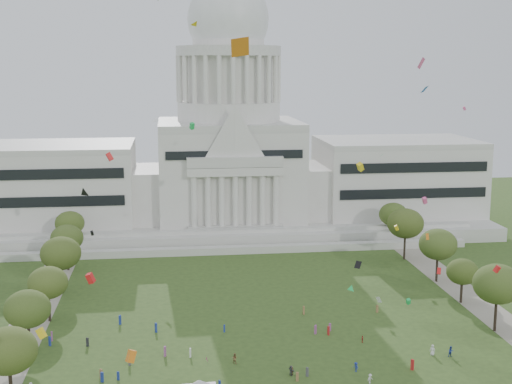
{
  "coord_description": "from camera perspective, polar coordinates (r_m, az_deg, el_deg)",
  "views": [
    {
      "loc": [
        -19.22,
        -109.42,
        52.2
      ],
      "look_at": [
        0.0,
        45.0,
        24.0
      ],
      "focal_mm": 50.0,
      "sensor_mm": 36.0,
      "label": 1
    }
  ],
  "objects": [
    {
      "name": "row_tree_r_6",
      "position": [
        212.56,
        10.93,
        -1.78
      ],
      "size": [
        8.42,
        8.42,
        11.97
      ],
      "color": "black",
      "rests_on": "ground"
    },
    {
      "name": "path_right",
      "position": [
        163.33,
        17.86,
        -8.87
      ],
      "size": [
        8.0,
        160.0,
        0.04
      ],
      "primitive_type": "cube",
      "color": "gray",
      "rests_on": "ground"
    },
    {
      "name": "person_8",
      "position": [
        128.91,
        -1.72,
        -13.16
      ],
      "size": [
        1.09,
        1.0,
        1.91
      ],
      "primitive_type": "imported",
      "rotation": [
        0.0,
        0.0,
        2.54
      ],
      "color": "olive",
      "rests_on": "ground"
    },
    {
      "name": "person_5",
      "position": [
        124.56,
        2.81,
        -14.07
      ],
      "size": [
        1.29,
        1.76,
        1.77
      ],
      "primitive_type": "imported",
      "rotation": [
        0.0,
        0.0,
        2.02
      ],
      "color": "#4C4C51",
      "rests_on": "ground"
    },
    {
      "name": "person_4",
      "position": [
        124.8,
        2.93,
        -14.08
      ],
      "size": [
        0.77,
        1.01,
        1.53
      ],
      "primitive_type": "imported",
      "rotation": [
        0.0,
        0.0,
        4.36
      ],
      "color": "olive",
      "rests_on": "ground"
    },
    {
      "name": "person_2",
      "position": [
        136.08,
        15.33,
        -12.21
      ],
      "size": [
        1.09,
        0.81,
        2.01
      ],
      "primitive_type": "imported",
      "rotation": [
        0.0,
        0.0,
        0.24
      ],
      "color": "navy",
      "rests_on": "ground"
    },
    {
      "name": "ground",
      "position": [
        122.74,
        2.69,
        -14.91
      ],
      "size": [
        400.0,
        400.0,
        0.0
      ],
      "primitive_type": "plane",
      "color": "#324B1D",
      "rests_on": "ground"
    },
    {
      "name": "person_0",
      "position": [
        136.03,
        13.94,
        -12.16
      ],
      "size": [
        1.15,
        1.08,
        1.97
      ],
      "primitive_type": "imported",
      "rotation": [
        0.0,
        0.0,
        5.63
      ],
      "color": "silver",
      "rests_on": "ground"
    },
    {
      "name": "person_10",
      "position": [
        139.32,
        8.51,
        -11.55
      ],
      "size": [
        0.52,
        0.83,
        1.33
      ],
      "primitive_type": "imported",
      "rotation": [
        0.0,
        0.0,
        1.45
      ],
      "color": "#B21E1E",
      "rests_on": "ground"
    },
    {
      "name": "path_left",
      "position": [
        151.62,
        -17.88,
        -10.38
      ],
      "size": [
        8.0,
        160.0,
        0.04
      ],
      "primitive_type": "cube",
      "color": "gray",
      "rests_on": "ground"
    },
    {
      "name": "row_tree_l_1",
      "position": [
        117.56,
        -19.19,
        -11.91
      ],
      "size": [
        8.86,
        8.86,
        12.59
      ],
      "color": "black",
      "rests_on": "ground"
    },
    {
      "name": "capitol",
      "position": [
        225.82,
        -2.15,
        2.65
      ],
      "size": [
        160.0,
        64.5,
        91.3
      ],
      "color": "#BBB9B0",
      "rests_on": "ground"
    },
    {
      "name": "row_tree_r_2",
      "position": [
        148.05,
        18.75,
        -6.99
      ],
      "size": [
        9.55,
        9.55,
        13.58
      ],
      "color": "black",
      "rests_on": "ground"
    },
    {
      "name": "row_tree_l_5",
      "position": [
        187.47,
        -14.89,
        -3.59
      ],
      "size": [
        8.33,
        8.33,
        11.85
      ],
      "color": "black",
      "rests_on": "ground"
    },
    {
      "name": "row_tree_r_5",
      "position": [
        194.88,
        11.87,
        -2.48
      ],
      "size": [
        9.82,
        9.82,
        13.96
      ],
      "color": "black",
      "rests_on": "ground"
    },
    {
      "name": "distant_crowd",
      "position": [
        135.03,
        -4.44,
        -12.1
      ],
      "size": [
        66.68,
        33.11,
        1.95
      ],
      "color": "silver",
      "rests_on": "ground"
    },
    {
      "name": "row_tree_l_2",
      "position": [
        136.5,
        -17.82,
        -8.91
      ],
      "size": [
        8.42,
        8.42,
        11.97
      ],
      "color": "black",
      "rests_on": "ground"
    },
    {
      "name": "row_tree_r_4",
      "position": [
        177.09,
        14.36,
        -4.08
      ],
      "size": [
        9.19,
        9.19,
        13.06
      ],
      "color": "black",
      "rests_on": "ground"
    },
    {
      "name": "person_3",
      "position": [
        126.9,
        7.99,
        -13.7
      ],
      "size": [
        1.07,
        1.25,
        1.72
      ],
      "primitive_type": "imported",
      "rotation": [
        0.0,
        0.0,
        5.25
      ],
      "color": "navy",
      "rests_on": "ground"
    },
    {
      "name": "row_tree_r_3",
      "position": [
        163.68,
        16.18,
        -6.15
      ],
      "size": [
        7.01,
        7.01,
        9.98
      ],
      "color": "black",
      "rests_on": "ground"
    },
    {
      "name": "person_9",
      "position": [
        123.12,
        9.12,
        -14.53
      ],
      "size": [
        1.2,
        1.01,
        1.65
      ],
      "primitive_type": "imported",
      "rotation": [
        0.0,
        0.0,
        0.53
      ],
      "color": "silver",
      "rests_on": "ground"
    },
    {
      "name": "row_tree_l_3",
      "position": [
        151.98,
        -16.32,
        -6.98
      ],
      "size": [
        8.12,
        8.12,
        11.55
      ],
      "color": "black",
      "rests_on": "ground"
    },
    {
      "name": "row_tree_l_6",
      "position": [
        205.22,
        -14.68,
        -2.43
      ],
      "size": [
        8.19,
        8.19,
        11.64
      ],
      "color": "black",
      "rests_on": "ground"
    },
    {
      "name": "row_tree_l_4",
      "position": [
        169.24,
        -15.36,
        -4.76
      ],
      "size": [
        9.29,
        9.29,
        13.21
      ],
      "color": "black",
      "rests_on": "ground"
    },
    {
      "name": "kite_swarm",
      "position": [
        122.87,
        2.25,
        0.47
      ],
      "size": [
        85.02,
        100.5,
        62.42
      ],
      "color": "#E54C8C",
      "rests_on": "ground"
    }
  ]
}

